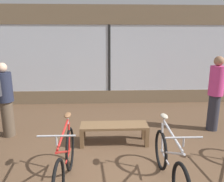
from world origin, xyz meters
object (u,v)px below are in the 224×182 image
at_px(display_bench, 114,128).
at_px(customer_near_rack, 216,92).
at_px(bicycle_left, 65,162).
at_px(customer_by_window, 5,98).
at_px(bicycle_right, 169,163).

xyz_separation_m(display_bench, customer_near_rack, (2.42, 0.62, 0.59)).
height_order(bicycle_left, customer_near_rack, customer_near_rack).
bearing_deg(customer_by_window, display_bench, -10.92).
bearing_deg(customer_by_window, bicycle_left, -48.77).
height_order(bicycle_left, bicycle_right, bicycle_left).
xyz_separation_m(bicycle_left, customer_near_rack, (3.20, 1.98, 0.54)).
bearing_deg(bicycle_right, bicycle_left, 178.17).
xyz_separation_m(customer_near_rack, customer_by_window, (-4.80, -0.16, -0.04)).
bearing_deg(bicycle_left, customer_near_rack, 31.65).
bearing_deg(display_bench, bicycle_left, -120.16).
xyz_separation_m(bicycle_right, display_bench, (-0.75, 1.41, -0.03)).
relative_size(display_bench, customer_by_window, 0.84).
height_order(display_bench, customer_by_window, customer_by_window).
relative_size(bicycle_left, customer_by_window, 1.02).
distance_m(customer_near_rack, customer_by_window, 4.80).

